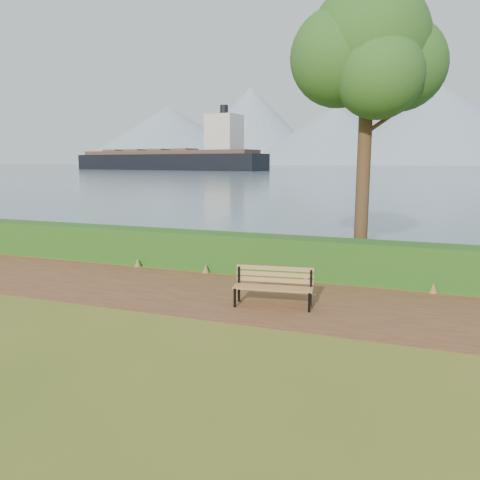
% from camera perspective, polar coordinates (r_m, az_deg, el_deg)
% --- Properties ---
extents(ground, '(140.00, 140.00, 0.00)m').
position_cam_1_polar(ground, '(10.25, -3.32, -7.07)').
color(ground, '#4F631C').
rests_on(ground, ground).
extents(path, '(40.00, 3.40, 0.01)m').
position_cam_1_polar(path, '(10.51, -2.66, -6.61)').
color(path, '#4E321B').
rests_on(path, ground).
extents(hedge, '(32.00, 0.85, 1.00)m').
position_cam_1_polar(hedge, '(12.48, 1.44, -1.66)').
color(hedge, '#184212').
rests_on(hedge, ground).
extents(water, '(700.00, 510.00, 0.00)m').
position_cam_1_polar(water, '(269.03, 19.68, 8.42)').
color(water, slate).
rests_on(water, ground).
extents(mountains, '(585.00, 190.00, 70.00)m').
position_cam_1_polar(mountains, '(415.98, 18.92, 12.51)').
color(mountains, gray).
rests_on(mountains, ground).
extents(bench, '(1.65, 0.69, 0.80)m').
position_cam_1_polar(bench, '(9.60, 4.12, -5.36)').
color(bench, black).
rests_on(bench, ground).
extents(tree, '(3.88, 3.19, 7.68)m').
position_cam_1_polar(tree, '(13.17, 15.37, 21.42)').
color(tree, '#3E2819').
rests_on(tree, ground).
extents(cargo_ship, '(72.42, 23.40, 21.72)m').
position_cam_1_polar(cargo_ship, '(158.15, -8.27, 9.61)').
color(cargo_ship, black).
rests_on(cargo_ship, ground).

